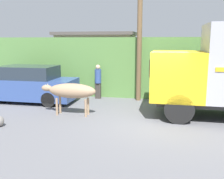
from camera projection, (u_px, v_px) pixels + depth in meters
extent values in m
plane|color=slate|center=(150.00, 121.00, 9.53)|extent=(60.00, 60.00, 0.00)
cube|color=#568442|center=(158.00, 63.00, 16.13)|extent=(32.00, 6.96, 3.05)
cube|color=#C6B793|center=(97.00, 64.00, 14.68)|extent=(4.02, 2.40, 3.17)
cube|color=#4C4742|center=(97.00, 34.00, 14.38)|extent=(4.32, 2.70, 0.16)
cube|color=gold|center=(177.00, 75.00, 10.04)|extent=(1.91, 2.43, 1.78)
cube|color=#232D38|center=(151.00, 66.00, 10.17)|extent=(0.04, 2.06, 0.62)
cylinder|color=black|center=(179.00, 108.00, 9.30)|extent=(1.05, 0.53, 1.05)
ellipsoid|color=#9E7F60|center=(72.00, 91.00, 10.16)|extent=(1.90, 0.58, 0.58)
ellipsoid|color=#9E7F60|center=(47.00, 88.00, 10.35)|extent=(0.43, 0.25, 0.25)
cone|color=#B7AD93|center=(45.00, 85.00, 10.24)|extent=(0.06, 0.06, 0.11)
cone|color=#B7AD93|center=(48.00, 84.00, 10.43)|extent=(0.06, 0.06, 0.11)
cylinder|color=#9E7F60|center=(57.00, 107.00, 10.24)|extent=(0.09, 0.09, 0.68)
cylinder|color=#9E7F60|center=(60.00, 105.00, 10.54)|extent=(0.09, 0.09, 0.68)
cylinder|color=#9E7F60|center=(86.00, 108.00, 10.00)|extent=(0.09, 0.09, 0.68)
cylinder|color=#9E7F60|center=(88.00, 106.00, 10.31)|extent=(0.09, 0.09, 0.68)
cube|color=#334C8C|center=(27.00, 88.00, 12.47)|extent=(4.64, 1.74, 0.94)
cube|color=#232D38|center=(29.00, 72.00, 12.30)|extent=(2.55, 1.60, 0.59)
cylinder|color=black|center=(49.00, 99.00, 11.53)|extent=(0.66, 0.28, 0.66)
cube|color=#38332D|center=(98.00, 91.00, 13.20)|extent=(0.28, 0.18, 0.79)
cylinder|color=#334C8C|center=(98.00, 76.00, 13.06)|extent=(0.33, 0.33, 0.69)
sphere|color=#DBB28E|center=(98.00, 67.00, 12.98)|extent=(0.23, 0.23, 0.23)
cylinder|color=brown|center=(139.00, 42.00, 12.37)|extent=(0.24, 0.24, 5.61)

